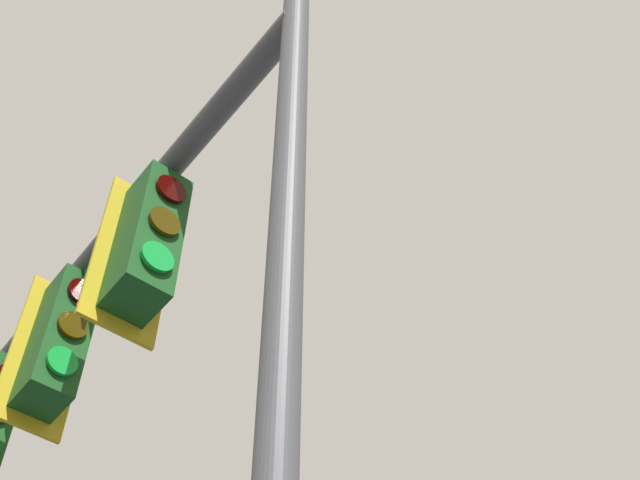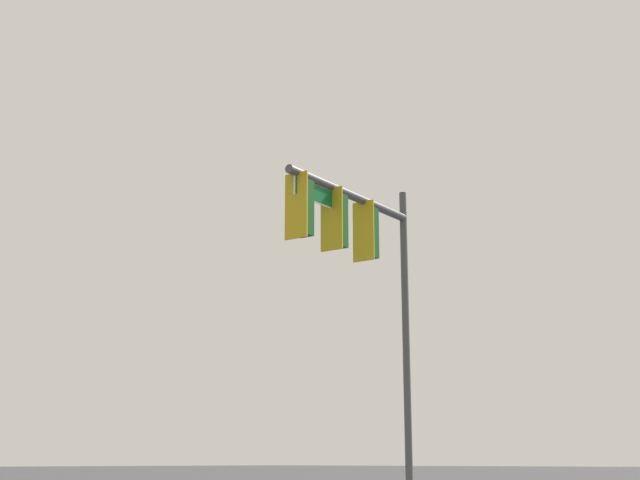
{
  "view_description": "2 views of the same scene",
  "coord_description": "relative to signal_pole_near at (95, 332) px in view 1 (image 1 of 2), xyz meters",
  "views": [
    {
      "loc": [
        -10.94,
        -5.85,
        1.74
      ],
      "look_at": [
        -6.6,
        -8.56,
        7.64
      ],
      "focal_mm": 50.0,
      "sensor_mm": 36.0,
      "label": 1
    },
    {
      "loc": [
        7.16,
        4.61,
        1.27
      ],
      "look_at": [
        -5.39,
        -6.63,
        5.46
      ],
      "focal_mm": 50.0,
      "sensor_mm": 36.0,
      "label": 2
    }
  ],
  "objects": [
    {
      "name": "signal_pole_near",
      "position": [
        0.0,
        0.0,
        0.0
      ],
      "size": [
        4.39,
        0.82,
        7.27
      ],
      "color": "#47474C",
      "rests_on": "ground_plane"
    }
  ]
}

